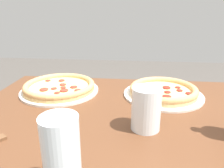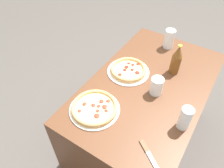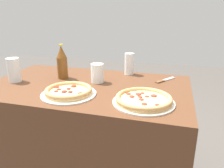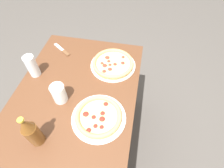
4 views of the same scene
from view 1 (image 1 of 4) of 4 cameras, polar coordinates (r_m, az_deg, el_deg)
name	(u,v)px [view 1 (image 1 of 4)]	position (r m, az deg, el deg)	size (l,w,h in m)	color
pizza_salami	(60,87)	(0.91, -13.53, -0.80)	(0.31, 0.31, 0.04)	silver
pizza_veggie	(163,91)	(0.87, 13.25, -1.82)	(0.31, 0.31, 0.04)	silver
glass_iced_tea	(146,111)	(0.62, 8.87, -6.91)	(0.08, 0.08, 0.12)	white
glass_orange_juice	(62,159)	(0.42, -12.94, -18.67)	(0.07, 0.07, 0.15)	white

